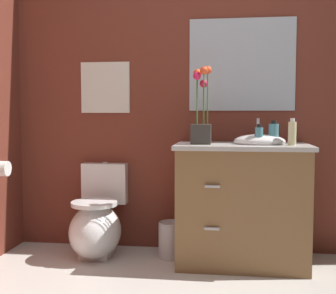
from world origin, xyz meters
TOP-DOWN VIEW (x-y plane):
  - wall_back at (0.20, 1.62)m, footprint 4.61×0.05m
  - toilet at (-0.76, 1.32)m, footprint 0.38×0.59m
  - vanity_cabinet at (0.32, 1.29)m, footprint 0.94×0.56m
  - flower_vase at (0.03, 1.25)m, footprint 0.14×0.14m
  - soap_bottle at (0.53, 1.28)m, footprint 0.07×0.07m
  - lotion_bottle at (0.65, 1.21)m, footprint 0.06×0.06m
  - hand_wash_bottle at (0.43, 1.22)m, footprint 0.06×0.06m
  - trash_bin at (-0.20, 1.34)m, footprint 0.18×0.18m
  - wall_poster at (-0.76, 1.58)m, footprint 0.40×0.01m
  - wall_mirror at (0.32, 1.58)m, footprint 0.80×0.01m
  - toilet_paper_roll at (-1.41, 1.12)m, footprint 0.11×0.11m

SIDE VIEW (x-z plane):
  - trash_bin at x=-0.20m, z-range 0.00..0.27m
  - toilet at x=-0.76m, z-range -0.10..0.59m
  - vanity_cabinet at x=0.32m, z-range -0.08..0.96m
  - toilet_paper_roll at x=-1.41m, z-range 0.62..0.74m
  - hand_wash_bottle at x=0.43m, z-range 0.85..1.00m
  - soap_bottle at x=0.53m, z-range 0.85..1.02m
  - lotion_bottle at x=0.65m, z-range 0.85..1.04m
  - flower_vase at x=0.03m, z-range 0.76..1.31m
  - wall_back at x=0.20m, z-range 0.00..2.50m
  - wall_poster at x=-0.76m, z-range 1.08..1.49m
  - wall_mirror at x=0.32m, z-range 1.10..1.80m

